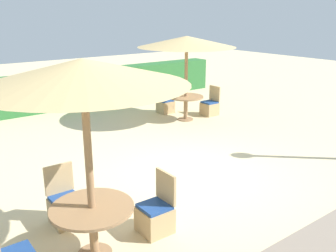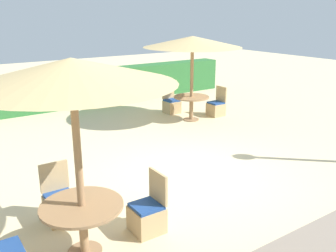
# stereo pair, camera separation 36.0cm
# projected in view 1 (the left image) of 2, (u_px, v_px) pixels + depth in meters

# --- Properties ---
(ground_plane) EXTENTS (40.00, 40.00, 0.00)m
(ground_plane) POSITION_uv_depth(u_px,v_px,m) (185.00, 174.00, 7.72)
(ground_plane) COLOR beige
(hedge_row) EXTENTS (13.00, 0.70, 1.24)m
(hedge_row) POSITION_uv_depth(u_px,v_px,m) (58.00, 91.00, 12.76)
(hedge_row) COLOR #2D6B33
(hedge_row) RESTS_ON ground_plane
(parasol_back_right) EXTENTS (2.90, 2.90, 2.54)m
(parasol_back_right) POSITION_uv_depth(u_px,v_px,m) (187.00, 42.00, 10.93)
(parasol_back_right) COLOR #93704C
(parasol_back_right) RESTS_ON ground_plane
(round_table_back_right) EXTENTS (1.08, 1.08, 0.74)m
(round_table_back_right) POSITION_uv_depth(u_px,v_px,m) (186.00, 101.00, 11.45)
(round_table_back_right) COLOR #93704C
(round_table_back_right) RESTS_ON ground_plane
(patio_chair_back_right_east) EXTENTS (0.46, 0.46, 0.93)m
(patio_chair_back_right_east) POSITION_uv_depth(u_px,v_px,m) (210.00, 107.00, 12.08)
(patio_chair_back_right_east) COLOR tan
(patio_chair_back_right_east) RESTS_ON ground_plane
(patio_chair_back_right_north) EXTENTS (0.46, 0.46, 0.93)m
(patio_chair_back_right_north) POSITION_uv_depth(u_px,v_px,m) (165.00, 105.00, 12.34)
(patio_chair_back_right_north) COLOR tan
(patio_chair_back_right_north) RESTS_ON ground_plane
(parasol_front_left) EXTENTS (2.59, 2.59, 2.70)m
(parasol_front_left) POSITION_uv_depth(u_px,v_px,m) (83.00, 73.00, 4.44)
(parasol_front_left) COLOR #93704C
(parasol_front_left) RESTS_ON ground_plane
(round_table_front_left) EXTENTS (1.12, 1.12, 0.74)m
(round_table_front_left) POSITION_uv_depth(u_px,v_px,m) (92.00, 217.00, 5.01)
(round_table_front_left) COLOR #93704C
(round_table_front_left) RESTS_ON ground_plane
(patio_chair_front_left_east) EXTENTS (0.46, 0.46, 0.93)m
(patio_chair_front_left_east) POSITION_uv_depth(u_px,v_px,m) (156.00, 216.00, 5.66)
(patio_chair_front_left_east) COLOR tan
(patio_chair_front_left_east) RESTS_ON ground_plane
(patio_chair_front_left_north) EXTENTS (0.46, 0.46, 0.93)m
(patio_chair_front_left_north) POSITION_uv_depth(u_px,v_px,m) (66.00, 208.00, 5.90)
(patio_chair_front_left_north) COLOR tan
(patio_chair_front_left_north) RESTS_ON ground_plane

